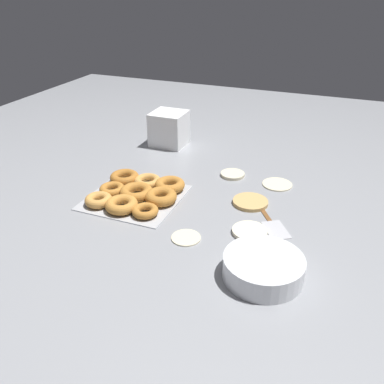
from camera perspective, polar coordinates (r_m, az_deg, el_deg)
name	(u,v)px	position (r m, az deg, el deg)	size (l,w,h in m)	color
ground_plane	(215,201)	(1.36, 3.25, -1.21)	(3.00, 3.00, 0.00)	gray
pancake_0	(277,184)	(1.49, 11.88, 1.14)	(0.11, 0.11, 0.01)	beige
pancake_1	(250,202)	(1.36, 8.19, -1.40)	(0.12, 0.12, 0.01)	tan
pancake_2	(186,237)	(1.17, -0.85, -6.35)	(0.09, 0.09, 0.01)	beige
pancake_3	(250,231)	(1.21, 8.09, -5.50)	(0.10, 0.10, 0.01)	beige
pancake_4	(233,174)	(1.54, 5.79, 2.46)	(0.09, 0.09, 0.01)	beige
donut_tray	(137,193)	(1.39, -7.69, -0.09)	(0.30, 0.30, 0.04)	#ADAFB5
batter_bowl	(263,267)	(1.04, 9.97, -10.39)	(0.20, 0.20, 0.06)	white
container_stack	(169,129)	(1.80, -3.24, 8.87)	(0.14, 0.14, 0.15)	white
spatula	(273,225)	(1.25, 11.30, -4.59)	(0.21, 0.15, 0.01)	brown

